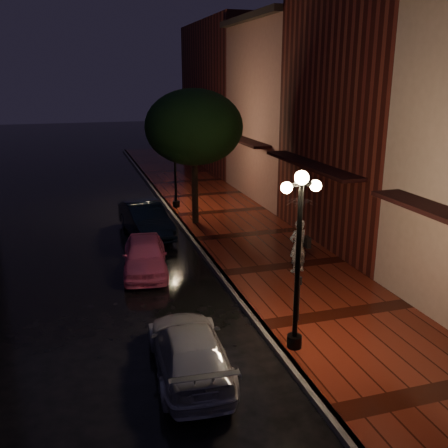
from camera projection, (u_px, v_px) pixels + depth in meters
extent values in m
plane|color=black|center=(221.00, 277.00, 16.56)|extent=(120.00, 120.00, 0.00)
cube|color=#4C170D|center=(284.00, 268.00, 17.17)|extent=(4.50, 60.00, 0.15)
cube|color=#595451|center=(221.00, 275.00, 16.54)|extent=(0.25, 60.00, 0.15)
cube|color=#511914|center=(384.00, 101.00, 18.78)|extent=(5.00, 8.00, 11.00)
cube|color=#8C5951|center=(294.00, 114.00, 26.40)|extent=(5.00, 8.00, 9.00)
cube|color=#511914|center=(235.00, 97.00, 35.42)|extent=(5.00, 12.00, 10.00)
cylinder|color=black|center=(298.00, 270.00, 11.46)|extent=(0.12, 0.12, 4.00)
cylinder|color=black|center=(294.00, 341.00, 11.99)|extent=(0.36, 0.36, 0.30)
cube|color=black|center=(301.00, 184.00, 10.89)|extent=(0.70, 0.08, 0.08)
sphere|color=#FADD96|center=(302.00, 178.00, 10.85)|extent=(0.32, 0.32, 0.32)
sphere|color=#FADD96|center=(287.00, 188.00, 10.81)|extent=(0.26, 0.26, 0.26)
sphere|color=#FADD96|center=(316.00, 186.00, 11.00)|extent=(0.26, 0.26, 0.26)
cylinder|color=black|center=(175.00, 167.00, 24.30)|extent=(0.12, 0.12, 4.00)
cylinder|color=black|center=(176.00, 204.00, 24.83)|extent=(0.36, 0.36, 0.30)
cube|color=black|center=(174.00, 125.00, 23.73)|extent=(0.70, 0.08, 0.08)
sphere|color=#FADD96|center=(174.00, 122.00, 23.68)|extent=(0.32, 0.32, 0.32)
sphere|color=#FADD96|center=(167.00, 127.00, 23.64)|extent=(0.26, 0.26, 0.26)
sphere|color=#FADD96|center=(181.00, 126.00, 23.84)|extent=(0.26, 0.26, 0.26)
cylinder|color=black|center=(195.00, 187.00, 21.73)|extent=(0.28, 0.28, 3.20)
ellipsoid|color=black|center=(194.00, 127.00, 20.99)|extent=(4.16, 4.16, 3.20)
sphere|color=black|center=(206.00, 139.00, 21.90)|extent=(1.80, 1.80, 1.80)
sphere|color=black|center=(184.00, 142.00, 20.32)|extent=(1.80, 1.80, 1.80)
imported|color=pink|center=(145.00, 255.00, 16.82)|extent=(1.88, 3.73, 1.22)
imported|color=black|center=(145.00, 219.00, 20.79)|extent=(1.92, 4.29, 1.37)
imported|color=#B2B2BA|center=(189.00, 350.00, 11.11)|extent=(1.85, 4.03, 1.14)
imported|color=white|center=(298.00, 246.00, 16.41)|extent=(0.73, 0.56, 1.81)
imported|color=silver|center=(299.00, 212.00, 16.08)|extent=(1.05, 1.07, 0.96)
cylinder|color=black|center=(298.00, 234.00, 16.29)|extent=(0.02, 0.02, 1.45)
cube|color=black|center=(307.00, 242.00, 16.41)|extent=(0.14, 0.34, 0.36)
cylinder|color=black|center=(298.00, 303.00, 13.16)|extent=(0.06, 0.06, 1.06)
cube|color=black|center=(299.00, 281.00, 12.99)|extent=(0.12, 0.09, 0.21)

